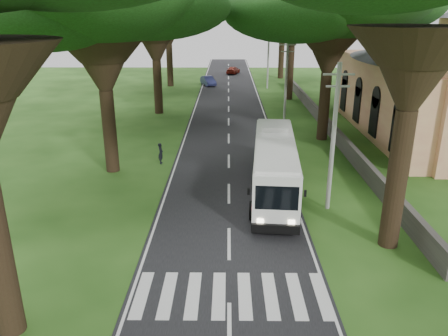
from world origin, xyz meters
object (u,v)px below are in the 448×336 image
at_px(pole_mid, 286,80).
at_px(distant_car_c, 233,70).
at_px(church, 438,79).
at_px(pedestrian, 161,153).
at_px(coach_bus, 274,165).
at_px(pole_far, 268,58).
at_px(distant_car_b, 208,81).
at_px(pole_near, 333,136).

bearing_deg(pole_mid, distant_car_c, 97.62).
relative_size(church, pedestrian, 15.77).
xyz_separation_m(coach_bus, pedestrian, (-7.60, 5.27, -1.02)).
bearing_deg(pole_far, pole_mid, -90.00).
bearing_deg(pedestrian, pole_mid, -43.23).
xyz_separation_m(pole_mid, pedestrian, (-10.39, -12.49, -3.42)).
height_order(distant_car_b, distant_car_c, distant_car_b).
distance_m(church, pole_mid, 13.16).
relative_size(church, distant_car_c, 5.82).
bearing_deg(distant_car_b, pole_far, -35.79).
relative_size(church, pole_near, 3.00).
height_order(church, pole_mid, church).
xyz_separation_m(church, distant_car_c, (-17.06, 39.59, -4.28)).
relative_size(pole_mid, coach_bus, 0.70).
bearing_deg(pole_far, pedestrian, -107.74).
bearing_deg(pole_mid, coach_bus, -98.94).
bearing_deg(church, distant_car_c, 113.32).
relative_size(pole_near, distant_car_b, 2.02).
height_order(pole_mid, pole_far, same).
relative_size(pole_far, coach_bus, 0.70).
height_order(church, pole_near, church).
relative_size(distant_car_b, distant_car_c, 0.96).
bearing_deg(pole_mid, pole_near, -90.00).
relative_size(church, pole_mid, 3.00).
relative_size(pole_far, pedestrian, 5.26).
distance_m(church, coach_bus, 20.41).
height_order(pole_far, coach_bus, pole_far).
xyz_separation_m(distant_car_b, pedestrian, (-1.89, -34.95, 0.08)).
relative_size(church, distant_car_b, 6.05).
bearing_deg(pole_near, distant_car_b, 101.32).
bearing_deg(distant_car_b, distant_car_c, 53.68).
relative_size(pole_far, distant_car_c, 1.94).
bearing_deg(pedestrian, coach_bus, -128.23).
xyz_separation_m(church, distant_car_b, (-20.86, 26.92, -4.23)).
height_order(distant_car_c, pedestrian, pedestrian).
xyz_separation_m(pole_near, distant_car_c, (-4.70, 55.13, -3.55)).
xyz_separation_m(pole_near, pole_far, (0.00, 40.00, 0.00)).
bearing_deg(coach_bus, church, 45.94).
relative_size(pole_mid, pole_far, 1.00).
bearing_deg(distant_car_b, pedestrian, -112.73).
xyz_separation_m(pole_far, distant_car_b, (-8.50, 2.46, -3.50)).
height_order(pole_mid, pedestrian, pole_mid).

